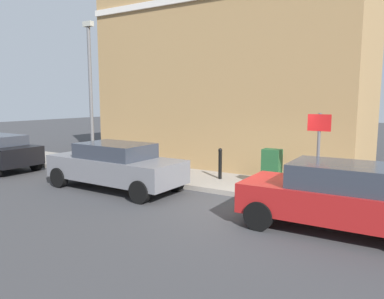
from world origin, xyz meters
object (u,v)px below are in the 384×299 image
object	(u,v)px
car_red	(341,197)
utility_cabinet	(272,169)
car_grey	(115,165)
bollard_near_cabinet	(220,162)
bollard_far_kerb	(155,162)
street_sign	(319,143)
lamppost	(90,87)

from	to	relation	value
car_red	utility_cabinet	xyz separation A→B (m)	(2.60, 2.47, -0.08)
car_grey	bollard_near_cabinet	distance (m)	3.44
bollard_far_kerb	street_sign	world-z (taller)	street_sign
car_red	utility_cabinet	bearing A→B (deg)	-47.34
utility_cabinet	bollard_far_kerb	size ratio (longest dim) A/B	1.11
bollard_near_cabinet	lamppost	bearing A→B (deg)	90.87
bollard_near_cabinet	car_red	bearing A→B (deg)	-122.08
street_sign	lamppost	xyz separation A→B (m)	(0.80, 9.31, 1.64)
utility_cabinet	street_sign	distance (m)	1.99
utility_cabinet	bollard_far_kerb	world-z (taller)	utility_cabinet
car_grey	street_sign	xyz separation A→B (m)	(1.58, -5.75, 0.89)
street_sign	bollard_near_cabinet	bearing A→B (deg)	75.13
utility_cabinet	lamppost	size ratio (longest dim) A/B	0.20
car_grey	bollard_far_kerb	size ratio (longest dim) A/B	4.35
street_sign	car_red	bearing A→B (deg)	-152.60
car_grey	street_sign	bearing A→B (deg)	-163.76
street_sign	lamppost	distance (m)	9.49
car_grey	utility_cabinet	bearing A→B (deg)	-149.71
car_grey	lamppost	xyz separation A→B (m)	(2.39, 3.56, 2.53)
car_grey	street_sign	world-z (taller)	street_sign
bollard_near_cabinet	lamppost	size ratio (longest dim) A/B	0.18
bollard_far_kerb	car_grey	bearing A→B (deg)	160.24
car_grey	bollard_near_cabinet	xyz separation A→B (m)	(2.48, -2.38, -0.06)
utility_cabinet	lamppost	bearing A→B (deg)	89.93
car_grey	bollard_near_cabinet	size ratio (longest dim) A/B	4.35
bollard_far_kerb	lamppost	world-z (taller)	lamppost
car_grey	utility_cabinet	xyz separation A→B (m)	(2.38, -4.21, -0.09)
car_grey	street_sign	distance (m)	6.03
car_red	lamppost	size ratio (longest dim) A/B	0.73
car_grey	lamppost	size ratio (longest dim) A/B	0.79
car_red	bollard_far_kerb	distance (m)	6.39
car_red	lamppost	distance (m)	10.87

